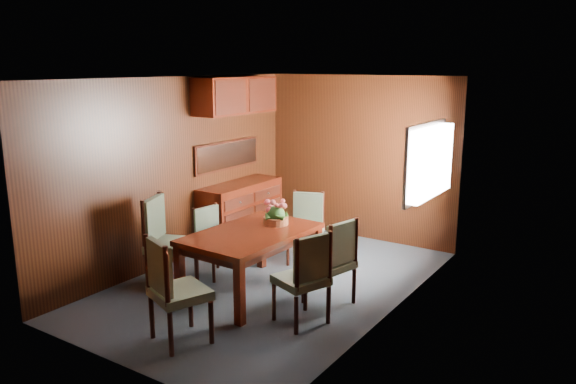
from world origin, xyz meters
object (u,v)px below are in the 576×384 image
Objects in this scene: dining_table at (252,240)px; chair_head at (172,285)px; sideboard at (241,213)px; chair_right_near at (306,274)px; chair_left_near at (164,237)px; flower_centerpiece at (276,212)px.

chair_head reaches higher than dining_table.
chair_right_near is (2.15, -1.70, 0.09)m from sideboard.
chair_left_near is at bearing -81.75° from sideboard.
chair_head is 1.77m from flower_centerpiece.
chair_left_near is at bearing -155.57° from dining_table.
flower_centerpiece is (1.03, 0.78, 0.27)m from chair_left_near.
chair_left_near reaches higher than chair_head.
chair_left_near is at bearing 112.15° from chair_right_near.
chair_left_near is (-0.96, -0.40, -0.02)m from dining_table.
chair_right_near is at bearing -18.86° from dining_table.
chair_left_near is at bearing 158.73° from chair_head.
sideboard is at bearing 143.25° from flower_centerpiece.
chair_right_near reaches higher than dining_table.
sideboard is 1.44× the size of chair_right_near.
sideboard is 1.36× the size of chair_head.
flower_centerpiece is at bearing 81.90° from dining_table.
chair_right_near is (1.90, 0.04, -0.06)m from chair_left_near.
chair_left_near is at bearing -142.91° from flower_centerpiece.
flower_centerpiece is (0.07, 0.38, 0.25)m from dining_table.
flower_centerpiece is (-0.05, 1.74, 0.30)m from chair_head.
chair_right_near is 0.94× the size of chair_head.
chair_head is (-0.82, -1.01, 0.03)m from chair_right_near.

